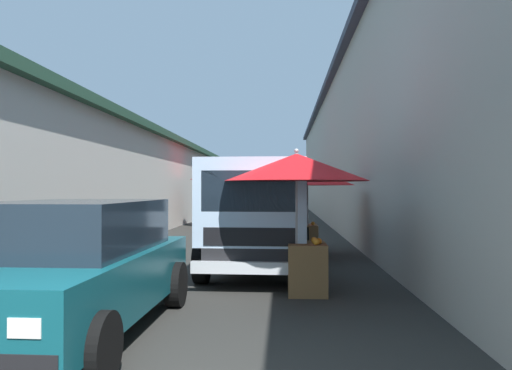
% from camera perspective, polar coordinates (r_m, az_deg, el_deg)
% --- Properties ---
extents(ground, '(90.00, 90.00, 0.00)m').
position_cam_1_polar(ground, '(16.26, -1.22, -6.07)').
color(ground, '#282826').
extents(building_left_whitewash, '(49.80, 7.50, 3.74)m').
position_cam_1_polar(building_left_whitewash, '(20.05, -20.18, 0.39)').
color(building_left_whitewash, beige).
rests_on(building_left_whitewash, ground).
extents(building_right_concrete, '(49.80, 7.50, 6.15)m').
position_cam_1_polar(building_right_concrete, '(19.24, 19.75, 4.02)').
color(building_right_concrete, '#A39E93').
rests_on(building_right_concrete, ground).
extents(fruit_stall_near_right, '(2.88, 2.88, 2.46)m').
position_cam_1_polar(fruit_stall_near_right, '(20.68, -3.66, 0.50)').
color(fruit_stall_near_right, '#9E9EA3').
rests_on(fruit_stall_near_right, ground).
extents(fruit_stall_far_right, '(2.27, 2.27, 2.20)m').
position_cam_1_polar(fruit_stall_far_right, '(11.94, 5.92, 0.08)').
color(fruit_stall_far_right, '#9E9EA3').
rests_on(fruit_stall_far_right, ground).
extents(fruit_stall_near_left, '(2.18, 2.18, 2.20)m').
position_cam_1_polar(fruit_stall_near_left, '(7.44, 4.90, 0.31)').
color(fruit_stall_near_left, '#9E9EA3').
rests_on(fruit_stall_near_left, ground).
extents(hatchback_car, '(3.93, 1.96, 1.45)m').
position_cam_1_polar(hatchback_car, '(5.82, -20.65, -8.80)').
color(hatchback_car, '#0F4C56').
rests_on(hatchback_car, ground).
extents(delivery_truck, '(4.97, 2.08, 2.08)m').
position_cam_1_polar(delivery_truck, '(8.91, 0.11, -3.98)').
color(delivery_truck, black).
rests_on(delivery_truck, ground).
extents(vendor_by_crates, '(0.34, 0.59, 1.53)m').
position_cam_1_polar(vendor_by_crates, '(13.59, 4.30, -3.48)').
color(vendor_by_crates, '#665B4C').
rests_on(vendor_by_crates, ground).
extents(plastic_stool, '(0.30, 0.30, 0.43)m').
position_cam_1_polar(plastic_stool, '(15.14, -11.42, -5.24)').
color(plastic_stool, '#1E8C3F').
rests_on(plastic_stool, ground).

